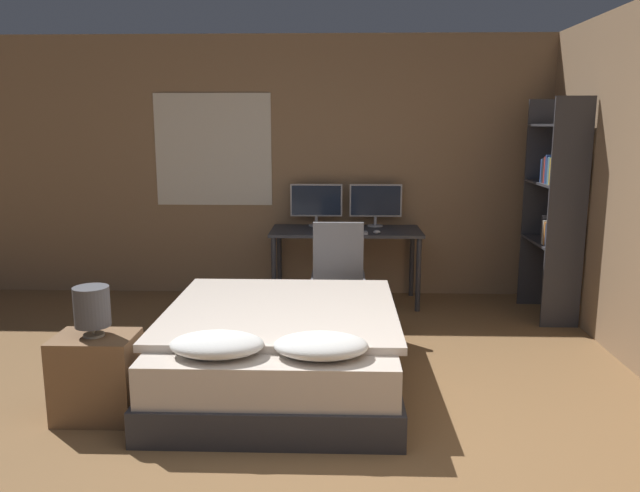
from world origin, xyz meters
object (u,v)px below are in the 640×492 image
(monitor_right, at_px, (376,202))
(bookshelf, at_px, (557,198))
(desk, at_px, (346,238))
(monitor_left, at_px, (316,202))
(computer_mouse, at_px, (377,232))
(nightstand, at_px, (97,377))
(keyboard, at_px, (346,233))
(bedside_lamp, at_px, (92,307))
(office_chair, at_px, (338,284))
(bed, at_px, (281,348))

(monitor_right, bearing_deg, bookshelf, -22.72)
(desk, xyz_separation_m, monitor_left, (-0.31, 0.23, 0.34))
(desk, distance_m, computer_mouse, 0.39)
(nightstand, height_order, bookshelf, bookshelf)
(desk, bearing_deg, keyboard, -90.00)
(computer_mouse, bearing_deg, monitor_left, 142.80)
(desk, xyz_separation_m, keyboard, (-0.00, -0.23, 0.10))
(desk, distance_m, monitor_left, 0.51)
(monitor_left, height_order, keyboard, monitor_left)
(bedside_lamp, height_order, monitor_right, monitor_right)
(bedside_lamp, relative_size, office_chair, 0.32)
(keyboard, bearing_deg, nightstand, -123.22)
(bed, relative_size, monitor_left, 3.54)
(bed, distance_m, bookshelf, 3.02)
(bed, xyz_separation_m, desk, (0.47, 2.07, 0.40))
(bed, height_order, monitor_left, monitor_left)
(monitor_left, xyz_separation_m, bookshelf, (2.23, -0.68, 0.12))
(bedside_lamp, relative_size, monitor_left, 0.57)
(keyboard, height_order, computer_mouse, computer_mouse)
(monitor_right, distance_m, keyboard, 0.60)
(monitor_left, distance_m, monitor_right, 0.61)
(desk, distance_m, keyboard, 0.25)
(bedside_lamp, height_order, computer_mouse, bedside_lamp)
(office_chair, distance_m, bookshelf, 2.15)
(nightstand, height_order, bedside_lamp, bedside_lamp)
(nightstand, bearing_deg, monitor_left, 66.21)
(bed, distance_m, office_chair, 1.40)
(monitor_right, relative_size, office_chair, 0.55)
(nightstand, xyz_separation_m, office_chair, (1.48, 1.87, 0.12))
(monitor_right, height_order, computer_mouse, monitor_right)
(monitor_right, relative_size, computer_mouse, 7.68)
(bedside_lamp, relative_size, bookshelf, 0.15)
(bedside_lamp, bearing_deg, monitor_right, 56.69)
(bed, distance_m, nightstand, 1.21)
(monitor_right, bearing_deg, office_chair, -111.54)
(bed, xyz_separation_m, monitor_left, (0.16, 2.31, 0.74))
(computer_mouse, bearing_deg, office_chair, -126.26)
(bedside_lamp, distance_m, desk, 3.04)
(bedside_lamp, distance_m, monitor_right, 3.41)
(bed, xyz_separation_m, computer_mouse, (0.77, 1.85, 0.51))
(office_chair, height_order, bookshelf, bookshelf)
(nightstand, relative_size, desk, 0.35)
(bed, bearing_deg, computer_mouse, 67.46)
(bedside_lamp, relative_size, desk, 0.20)
(nightstand, bearing_deg, bed, 26.03)
(bedside_lamp, xyz_separation_m, monitor_right, (1.86, 2.84, 0.30))
(monitor_right, xyz_separation_m, keyboard, (-0.31, -0.46, -0.24))
(bed, distance_m, keyboard, 1.97)
(bed, distance_m, bedside_lamp, 1.29)
(monitor_left, bearing_deg, nightstand, -113.79)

